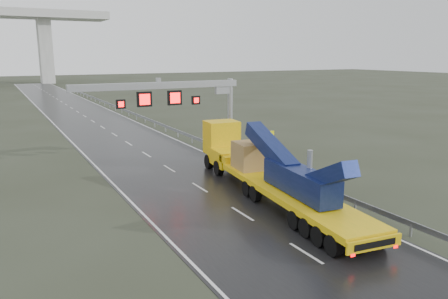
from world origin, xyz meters
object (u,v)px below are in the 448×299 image
striped_barrier (220,150)px  heavy_haul_truck (260,165)px  sign_gantry (182,98)px  exit_sign_pair (266,139)px

striped_barrier → heavy_haul_truck: bearing=-94.9°
heavy_haul_truck → striped_barrier: heavy_haul_truck is taller
sign_gantry → exit_sign_pair: bearing=-23.3°
exit_sign_pair → striped_barrier: bearing=135.2°
exit_sign_pair → striped_barrier: exit_sign_pair is taller
heavy_haul_truck → striped_barrier: size_ratio=17.60×
heavy_haul_truck → exit_sign_pair: 9.31m
sign_gantry → heavy_haul_truck: bearing=-82.6°
sign_gantry → striped_barrier: 6.37m
sign_gantry → exit_sign_pair: 8.40m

